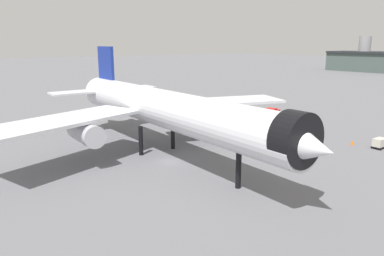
# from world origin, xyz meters

# --- Properties ---
(ground) EXTENTS (900.00, 900.00, 0.00)m
(ground) POSITION_xyz_m (0.00, 0.00, 0.00)
(ground) COLOR slate
(airliner_near_gate) EXTENTS (60.77, 55.66, 17.39)m
(airliner_near_gate) POSITION_xyz_m (-3.59, 1.38, 7.66)
(airliner_near_gate) COLOR silver
(airliner_near_gate) RESTS_ON ground
(service_truck_front) EXTENTS (4.11, 5.96, 3.00)m
(service_truck_front) POSITION_xyz_m (-11.66, 36.46, 1.59)
(service_truck_front) COLOR black
(service_truck_front) RESTS_ON ground
(baggage_tug_wing) EXTENTS (3.08, 3.57, 1.85)m
(baggage_tug_wing) POSITION_xyz_m (-3.82, 37.77, 0.97)
(baggage_tug_wing) COLOR black
(baggage_tug_wing) RESTS_ON ground
(baggage_cart_trailing) EXTENTS (1.97, 2.43, 1.82)m
(baggage_cart_trailing) POSITION_xyz_m (15.63, 33.65, 0.98)
(baggage_cart_trailing) COLOR black
(baggage_cart_trailing) RESTS_ON ground
(traffic_cone_near_nose) EXTENTS (0.62, 0.62, 0.77)m
(traffic_cone_near_nose) POSITION_xyz_m (11.54, 32.04, 0.39)
(traffic_cone_near_nose) COLOR #F2600C
(traffic_cone_near_nose) RESTS_ON ground
(traffic_cone_wingtip) EXTENTS (0.60, 0.60, 0.74)m
(traffic_cone_wingtip) POSITION_xyz_m (-39.26, 8.17, 0.37)
(traffic_cone_wingtip) COLOR #F2600C
(traffic_cone_wingtip) RESTS_ON ground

